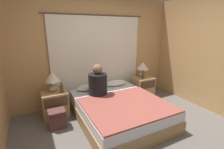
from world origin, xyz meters
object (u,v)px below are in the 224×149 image
Objects in this scene: beer_bottle_on_left_stand at (62,89)px; backpack_on_floor at (57,118)px; nightstand_left at (55,104)px; nightstand_right at (143,87)px; person_left_in_bed at (98,83)px; lamp_right at (143,67)px; beer_bottle_on_right_stand at (143,76)px; bed at (119,109)px; pillow_left at (89,87)px; lamp_left at (52,79)px; pillow_right at (115,83)px.

beer_bottle_on_left_stand is 0.57m from backpack_on_floor.
nightstand_right is at bearing 0.00° from nightstand_left.
lamp_right is at bearing 12.55° from person_left_in_bed.
nightstand_left is 2.33× the size of beer_bottle_on_right_stand.
bed is 5.65× the size of backpack_on_floor.
beer_bottle_on_right_stand is 0.67× the size of backpack_on_floor.
beer_bottle_on_left_stand is at bearing 60.80° from backpack_on_floor.
nightstand_left is 2.32m from lamp_right.
nightstand_right is 0.94× the size of pillow_left.
backpack_on_floor is at bearing -168.18° from lamp_right.
lamp_left is at bearing 159.96° from person_left_in_bed.
person_left_in_bed reaches higher than nightstand_left.
beer_bottle_on_right_stand is 2.26m from backpack_on_floor.
nightstand_left is at bearing 149.01° from bed.
pillow_left is 1.02m from backpack_on_floor.
pillow_right is at bearing 9.64° from beer_bottle_on_left_stand.
lamp_left is 1.51m from pillow_right.
nightstand_right is 1.56× the size of backpack_on_floor.
beer_bottle_on_right_stand is at bearing -0.00° from beer_bottle_on_left_stand.
bed is 8.44× the size of beer_bottle_on_right_stand.
beer_bottle_on_right_stand is at bearing -2.95° from nightstand_left.
beer_bottle_on_left_stand is at bearing -49.64° from lamp_left.
backpack_on_floor is (-2.29, -0.48, -0.61)m from lamp_right.
lamp_left is at bearing 90.00° from nightstand_left.
beer_bottle_on_right_stand reaches higher than nightstand_right.
lamp_left is 2.17m from beer_bottle_on_right_stand.
pillow_right is 2.48× the size of beer_bottle_on_right_stand.
nightstand_left reaches higher than pillow_left.
lamp_left reaches higher than pillow_right.
bed is 3.62× the size of nightstand_right.
person_left_in_bed is 1.03m from backpack_on_floor.
beer_bottle_on_right_stand is (-0.10, -0.11, 0.36)m from nightstand_right.
pillow_right is at bearing 161.55° from beer_bottle_on_right_stand.
beer_bottle_on_right_stand is (0.68, -0.23, 0.16)m from pillow_right.
beer_bottle_on_right_stand is at bearing 6.50° from person_left_in_bed.
lamp_left reaches higher than backpack_on_floor.
beer_bottle_on_right_stand is at bearing 28.87° from bed.
person_left_in_bed is at bearing 10.65° from backpack_on_floor.
lamp_left reaches higher than nightstand_left.
lamp_right is 2.42m from backpack_on_floor.
lamp_right is (1.13, 0.73, 0.61)m from bed.
beer_bottle_on_left_stand is (-0.72, 0.15, -0.05)m from person_left_in_bed.
nightstand_left is 1.49m from pillow_right.
pillow_left is 1.00× the size of pillow_right.
bed is at bearing -66.34° from pillow_left.
person_left_in_bed is 2.93× the size of beer_bottle_on_left_stand.
person_left_in_bed reaches higher than pillow_left.
lamp_left is 1.00× the size of lamp_right.
lamp_right is at bearing -4.63° from pillow_right.
lamp_right is at bearing 90.00° from nightstand_right.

